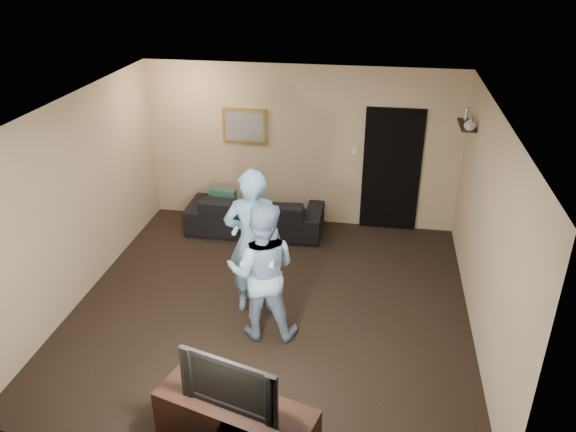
% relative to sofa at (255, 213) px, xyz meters
% --- Properties ---
extents(ground, '(5.00, 5.00, 0.00)m').
position_rel_sofa_xyz_m(ground, '(0.66, -1.99, -0.32)').
color(ground, black).
rests_on(ground, ground).
extents(ceiling, '(5.00, 5.00, 0.04)m').
position_rel_sofa_xyz_m(ceiling, '(0.66, -1.99, 2.28)').
color(ceiling, silver).
rests_on(ceiling, wall_back).
extents(wall_back, '(5.00, 0.04, 2.60)m').
position_rel_sofa_xyz_m(wall_back, '(0.66, 0.51, 0.98)').
color(wall_back, tan).
rests_on(wall_back, ground).
extents(wall_front, '(5.00, 0.04, 2.60)m').
position_rel_sofa_xyz_m(wall_front, '(0.66, -4.49, 0.98)').
color(wall_front, tan).
rests_on(wall_front, ground).
extents(wall_left, '(0.04, 5.00, 2.60)m').
position_rel_sofa_xyz_m(wall_left, '(-1.84, -1.99, 0.98)').
color(wall_left, tan).
rests_on(wall_left, ground).
extents(wall_right, '(0.04, 5.00, 2.60)m').
position_rel_sofa_xyz_m(wall_right, '(3.16, -1.99, 0.98)').
color(wall_right, tan).
rests_on(wall_right, ground).
extents(sofa, '(2.17, 0.86, 0.63)m').
position_rel_sofa_xyz_m(sofa, '(0.00, 0.00, 0.00)').
color(sofa, black).
rests_on(sofa, ground).
extents(throw_pillow, '(0.45, 0.20, 0.44)m').
position_rel_sofa_xyz_m(throw_pillow, '(-0.52, 0.00, 0.16)').
color(throw_pillow, '#17453B').
rests_on(throw_pillow, sofa).
extents(painting_frame, '(0.72, 0.05, 0.57)m').
position_rel_sofa_xyz_m(painting_frame, '(-0.24, 0.49, 1.28)').
color(painting_frame, olive).
rests_on(painting_frame, wall_back).
extents(painting_canvas, '(0.62, 0.01, 0.47)m').
position_rel_sofa_xyz_m(painting_canvas, '(-0.24, 0.46, 1.28)').
color(painting_canvas, slate).
rests_on(painting_canvas, painting_frame).
extents(doorway, '(0.90, 0.06, 2.00)m').
position_rel_sofa_xyz_m(doorway, '(2.11, 0.48, 0.68)').
color(doorway, black).
rests_on(doorway, ground).
extents(light_switch, '(0.08, 0.02, 0.12)m').
position_rel_sofa_xyz_m(light_switch, '(1.51, 0.49, 0.98)').
color(light_switch, silver).
rests_on(light_switch, wall_back).
extents(wall_shelf, '(0.20, 0.60, 0.03)m').
position_rel_sofa_xyz_m(wall_shelf, '(3.05, -0.19, 1.67)').
color(wall_shelf, black).
rests_on(wall_shelf, wall_right).
extents(shelf_vase, '(0.18, 0.18, 0.17)m').
position_rel_sofa_xyz_m(shelf_vase, '(3.05, -0.45, 1.77)').
color(shelf_vase, '#A9A9AE').
rests_on(shelf_vase, wall_shelf).
extents(shelf_figurine, '(0.06, 0.06, 0.18)m').
position_rel_sofa_xyz_m(shelf_figurine, '(3.05, -0.01, 1.78)').
color(shelf_figurine, silver).
rests_on(shelf_figurine, wall_shelf).
extents(tv_console, '(1.58, 0.87, 0.54)m').
position_rel_sofa_xyz_m(tv_console, '(0.76, -4.25, -0.07)').
color(tv_console, black).
rests_on(tv_console, ground).
extents(television, '(0.95, 0.38, 0.55)m').
position_rel_sofa_xyz_m(television, '(0.76, -4.25, 0.48)').
color(television, black).
rests_on(television, tv_console).
extents(wii_player_left, '(0.77, 0.58, 1.91)m').
position_rel_sofa_xyz_m(wii_player_left, '(0.45, -2.08, 0.64)').
color(wii_player_left, '#7CB1D8').
rests_on(wii_player_left, ground).
extents(wii_player_right, '(0.89, 0.72, 1.71)m').
position_rel_sofa_xyz_m(wii_player_right, '(0.66, -2.56, 0.54)').
color(wii_player_right, '#99B5DF').
rests_on(wii_player_right, ground).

